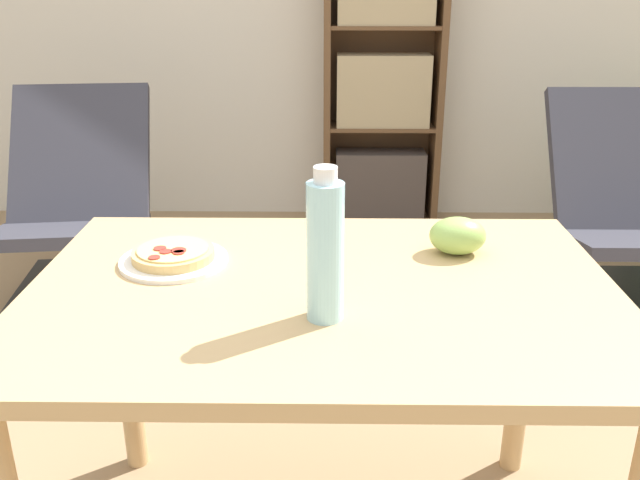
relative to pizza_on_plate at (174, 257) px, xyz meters
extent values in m
cube|color=tan|center=(0.33, -0.11, -0.03)|extent=(1.20, 0.82, 0.03)
cylinder|color=tan|center=(-0.21, 0.23, -0.40)|extent=(0.06, 0.06, 0.70)
cylinder|color=tan|center=(0.87, 0.23, -0.40)|extent=(0.06, 0.06, 0.70)
cylinder|color=white|center=(0.00, 0.00, -0.01)|extent=(0.24, 0.24, 0.01)
cylinder|color=#DBB26B|center=(0.00, 0.00, 0.01)|extent=(0.18, 0.18, 0.02)
cylinder|color=#EACC7A|center=(0.00, 0.00, 0.02)|extent=(0.16, 0.16, 0.00)
cylinder|color=#A83328|center=(-0.03, -0.05, 0.02)|extent=(0.02, 0.02, 0.00)
cylinder|color=#A83328|center=(0.02, -0.03, 0.02)|extent=(0.02, 0.02, 0.00)
cylinder|color=#A83328|center=(0.02, -0.02, 0.02)|extent=(0.03, 0.03, 0.00)
cylinder|color=#A83328|center=(-0.01, -0.02, 0.02)|extent=(0.03, 0.03, 0.00)
cylinder|color=#A83328|center=(-0.03, 0.00, 0.02)|extent=(0.03, 0.03, 0.00)
ellipsoid|color=#93BC5B|center=(0.63, 0.06, 0.03)|extent=(0.13, 0.10, 0.08)
sphere|color=#93BC5B|center=(0.64, 0.08, 0.02)|extent=(0.02, 0.02, 0.02)
sphere|color=#93BC5B|center=(0.64, 0.05, 0.02)|extent=(0.03, 0.03, 0.03)
sphere|color=#93BC5B|center=(0.65, 0.06, 0.01)|extent=(0.03, 0.03, 0.03)
sphere|color=#93BC5B|center=(0.66, 0.06, 0.02)|extent=(0.02, 0.02, 0.02)
sphere|color=#93BC5B|center=(0.65, 0.10, 0.03)|extent=(0.02, 0.02, 0.02)
sphere|color=#93BC5B|center=(0.63, 0.10, 0.03)|extent=(0.02, 0.02, 0.02)
sphere|color=#93BC5B|center=(0.64, 0.07, 0.04)|extent=(0.03, 0.03, 0.03)
sphere|color=#93BC5B|center=(0.64, 0.03, 0.02)|extent=(0.02, 0.02, 0.02)
sphere|color=#93BC5B|center=(0.66, 0.09, 0.04)|extent=(0.02, 0.02, 0.02)
cylinder|color=#A3DBEA|center=(0.33, -0.25, 0.11)|extent=(0.07, 0.07, 0.26)
cylinder|color=white|center=(0.33, -0.25, 0.26)|extent=(0.04, 0.04, 0.03)
cube|color=black|center=(-0.70, 1.25, -0.70)|extent=(0.59, 0.61, 0.10)
cube|color=#383842|center=(-0.70, 1.17, -0.39)|extent=(0.63, 0.57, 0.14)
cube|color=#383842|center=(-0.73, 1.47, -0.15)|extent=(0.62, 0.47, 0.55)
cube|color=black|center=(1.56, 1.18, -0.70)|extent=(0.53, 0.55, 0.10)
cube|color=#383842|center=(1.56, 1.41, -0.15)|extent=(0.58, 0.41, 0.55)
cube|color=brown|center=(0.33, 2.34, 0.06)|extent=(0.04, 0.26, 1.62)
cube|color=brown|center=(0.93, 2.34, 0.06)|extent=(0.04, 0.26, 1.62)
cube|color=brown|center=(0.63, 2.46, 0.06)|extent=(0.64, 0.01, 1.62)
cube|color=brown|center=(0.63, 2.34, -0.73)|extent=(0.56, 0.25, 0.02)
cube|color=#4C423D|center=(0.63, 2.32, -0.53)|extent=(0.50, 0.18, 0.38)
cube|color=brown|center=(0.63, 2.34, -0.21)|extent=(0.56, 0.25, 0.02)
cube|color=tan|center=(0.63, 2.32, -0.01)|extent=(0.50, 0.18, 0.38)
cube|color=brown|center=(0.63, 2.34, 0.32)|extent=(0.56, 0.25, 0.02)
camera|label=1|loc=(0.34, -1.36, 0.58)|focal=38.00mm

